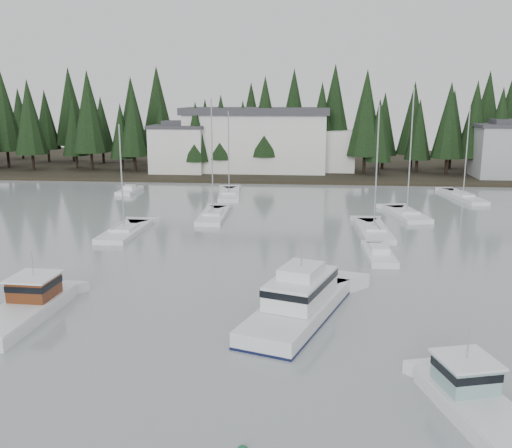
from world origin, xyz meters
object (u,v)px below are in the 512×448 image
Objects in this scene: sailboat_6 at (213,217)px; runabout_1 at (379,256)px; harbor_inn at (268,140)px; lobster_boat_brown at (23,310)px; house_east_a at (507,150)px; sailboat_5 at (463,198)px; runabout_3 at (129,192)px; sailboat_4 at (125,233)px; lobster_boat_teal at (478,406)px; cabin_cruiser_center at (299,306)px; sailboat_8 at (374,232)px; sailboat_2 at (229,196)px; sailboat_9 at (407,216)px; house_west at (179,148)px.

runabout_1 is at bearing -132.99° from sailboat_6.
lobster_boat_brown is (-9.82, -68.21, -5.28)m from harbor_inn.
sailboat_5 is (-11.11, -18.22, -4.84)m from house_east_a.
sailboat_4 is at bearing -162.37° from runabout_3.
runabout_1 is at bearing -117.87° from house_east_a.
lobster_boat_teal is 1.35× the size of runabout_3.
sailboat_8 is at bearing 1.69° from cabin_cruiser_center.
sailboat_8 is (17.40, -20.05, 0.01)m from sailboat_2.
runabout_1 is at bearing -53.96° from lobster_boat_brown.
sailboat_6 reaches higher than sailboat_8.
sailboat_9 is 2.19× the size of runabout_1.
sailboat_4 is (-25.51, 30.62, -0.44)m from lobster_boat_teal.
runabout_1 is at bearing 152.61° from sailboat_9.
harbor_inn is 67.04m from cabin_cruiser_center.
sailboat_2 is at bearing -60.24° from house_west.
sailboat_6 is (0.24, -14.29, 0.02)m from sailboat_2.
lobster_boat_teal is 0.53× the size of sailboat_9.
house_west is 1.64× the size of runabout_3.
sailboat_8 reaches higher than sailboat_4.
lobster_boat_brown is 0.66× the size of sailboat_6.
runabout_3 is at bearing -162.53° from house_east_a.
sailboat_4 reaches higher than lobster_boat_brown.
house_east_a is 1.35× the size of lobster_boat_teal.
house_west is 0.65× the size of sailboat_9.
sailboat_6 is (-10.23, 28.58, -0.67)m from cabin_cruiser_center.
sailboat_5 is 45.77m from runabout_3.
sailboat_4 is 31.25m from sailboat_9.
lobster_boat_teal is at bearing -138.77° from sailboat_4.
lobster_boat_brown is 34.18m from sailboat_8.
harbor_inn reaches higher than sailboat_2.
lobster_boat_brown is 1.54× the size of runabout_3.
sailboat_8 is (23.77, 24.55, -0.43)m from lobster_boat_brown.
sailboat_4 reaches higher than runabout_1.
sailboat_8 is (6.93, 22.83, -0.68)m from cabin_cruiser_center.
lobster_boat_teal is at bearing -79.08° from harbor_inn.
sailboat_5 reaches higher than house_east_a.
sailboat_2 is 14.53m from runabout_3.
sailboat_8 is 8.86m from runabout_1.
sailboat_9 is (11.50, 31.34, -0.66)m from cabin_cruiser_center.
sailboat_2 is (-18.31, 53.37, -0.44)m from lobster_boat_teal.
sailboat_9 is 38.66m from runabout_3.
harbor_inn reaches higher than runabout_3.
sailboat_6 is 0.92× the size of sailboat_9.
sailboat_8 is (-13.90, -21.10, 0.00)m from sailboat_5.
house_east_a is at bearing -30.20° from runabout_1.
house_west is 0.73× the size of sailboat_8.
lobster_boat_brown is 59.19m from sailboat_5.
house_east_a is 65.19m from sailboat_4.
sailboat_6 reaches higher than lobster_boat_teal.
house_east_a is 0.88× the size of cabin_cruiser_center.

